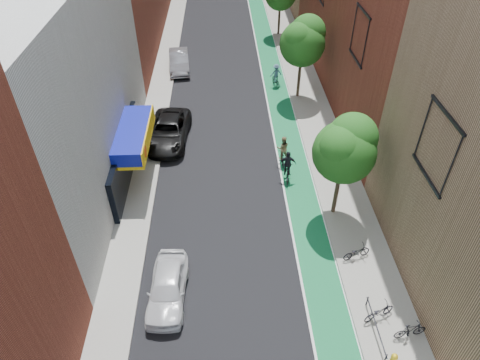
{
  "coord_description": "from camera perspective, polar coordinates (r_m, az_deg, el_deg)",
  "views": [
    {
      "loc": [
        -0.67,
        -7.88,
        17.51
      ],
      "look_at": [
        0.21,
        11.46,
        1.5
      ],
      "focal_mm": 32.0,
      "sensor_mm": 36.0,
      "label": 1
    }
  ],
  "objects": [
    {
      "name": "bike_lane",
      "position": [
        38.42,
        4.78,
        12.35
      ],
      "size": [
        2.0,
        68.0,
        0.01
      ],
      "primitive_type": "cube",
      "color": "#126839",
      "rests_on": "ground"
    },
    {
      "name": "sidewalk_left",
      "position": [
        38.48,
        -10.5,
        11.97
      ],
      "size": [
        2.0,
        68.0,
        0.15
      ],
      "primitive_type": "cube",
      "color": "gray",
      "rests_on": "ground"
    },
    {
      "name": "sidewalk_right",
      "position": [
        38.77,
        8.54,
        12.42
      ],
      "size": [
        3.0,
        68.0,
        0.15
      ],
      "primitive_type": "cube",
      "color": "gray",
      "rests_on": "ground"
    },
    {
      "name": "building_left_white",
      "position": [
        26.8,
        -25.4,
        10.24
      ],
      "size": [
        8.0,
        20.0,
        12.0
      ],
      "primitive_type": "cube",
      "color": "silver",
      "rests_on": "ground"
    },
    {
      "name": "tree_near",
      "position": [
        22.93,
        13.91,
        4.18
      ],
      "size": [
        3.4,
        3.36,
        6.42
      ],
      "color": "#332619",
      "rests_on": "ground"
    },
    {
      "name": "tree_mid",
      "position": [
        34.88,
        8.42,
        17.98
      ],
      "size": [
        3.55,
        3.53,
        6.74
      ],
      "color": "#332619",
      "rests_on": "ground"
    },
    {
      "name": "parked_car_white",
      "position": [
        21.1,
        -9.64,
        -13.92
      ],
      "size": [
        1.92,
        4.38,
        1.47
      ],
      "primitive_type": "imported",
      "rotation": [
        0.0,
        0.0,
        -0.04
      ],
      "color": "silver",
      "rests_on": "ground"
    },
    {
      "name": "parked_car_black",
      "position": [
        31.04,
        -9.52,
        6.45
      ],
      "size": [
        3.17,
        6.04,
        1.62
      ],
      "primitive_type": "imported",
      "rotation": [
        0.0,
        0.0,
        -0.09
      ],
      "color": "black",
      "rests_on": "ground"
    },
    {
      "name": "parked_car_silver",
      "position": [
        41.41,
        -8.12,
        15.43
      ],
      "size": [
        2.18,
        5.09,
        1.63
      ],
      "primitive_type": "imported",
      "rotation": [
        0.0,
        0.0,
        0.09
      ],
      "color": "#9A9CA3",
      "rests_on": "ground"
    },
    {
      "name": "cyclist_lane_near",
      "position": [
        28.51,
        5.7,
        3.78
      ],
      "size": [
        0.83,
        1.48,
        2.05
      ],
      "rotation": [
        0.0,
        0.0,
        3.15
      ],
      "color": "black",
      "rests_on": "ground"
    },
    {
      "name": "cyclist_lane_mid",
      "position": [
        27.22,
        6.38,
        1.43
      ],
      "size": [
        1.07,
        1.79,
        2.1
      ],
      "rotation": [
        0.0,
        0.0,
        3.0
      ],
      "color": "black",
      "rests_on": "ground"
    },
    {
      "name": "cyclist_lane_far",
      "position": [
        38.23,
        4.82,
        13.61
      ],
      "size": [
        1.13,
        1.78,
        1.93
      ],
      "rotation": [
        0.0,
        0.0,
        3.38
      ],
      "color": "black",
      "rests_on": "ground"
    },
    {
      "name": "parked_bike_near",
      "position": [
        21.21,
        18.06,
        -16.38
      ],
      "size": [
        1.69,
        1.12,
        0.84
      ],
      "primitive_type": "imported",
      "rotation": [
        0.0,
        0.0,
        1.96
      ],
      "color": "black",
      "rests_on": "sidewalk_right"
    },
    {
      "name": "parked_bike_mid",
      "position": [
        21.08,
        21.77,
        -18.13
      ],
      "size": [
        1.55,
        0.64,
        0.9
      ],
      "primitive_type": "imported",
      "rotation": [
        0.0,
        0.0,
        1.72
      ],
      "color": "black",
      "rests_on": "sidewalk_right"
    },
    {
      "name": "parked_bike_far",
      "position": [
        23.2,
        15.29,
        -9.27
      ],
      "size": [
        1.62,
        0.96,
        0.8
      ],
      "primitive_type": "imported",
      "rotation": [
        0.0,
        0.0,
        1.87
      ],
      "color": "black",
      "rests_on": "sidewalk_right"
    },
    {
      "name": "fire_hydrant",
      "position": [
        20.13,
        19.77,
        -21.61
      ],
      "size": [
        0.28,
        0.28,
        0.79
      ],
      "color": "yellow",
      "rests_on": "sidewalk_right"
    }
  ]
}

